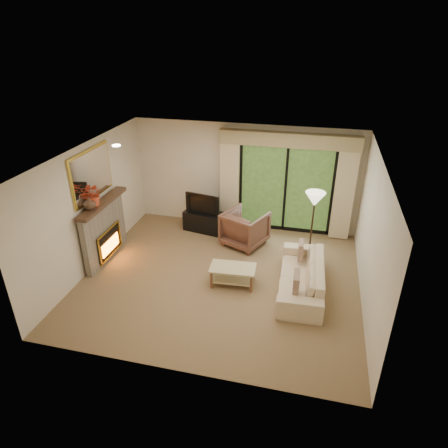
% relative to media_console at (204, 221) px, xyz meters
% --- Properties ---
extents(floor, '(5.50, 5.50, 0.00)m').
position_rel_media_console_xyz_m(floor, '(0.90, -1.95, -0.25)').
color(floor, olive).
rests_on(floor, ground).
extents(ceiling, '(5.50, 5.50, 0.00)m').
position_rel_media_console_xyz_m(ceiling, '(0.90, -1.95, 2.35)').
color(ceiling, white).
rests_on(ceiling, ground).
extents(wall_back, '(5.00, 0.00, 5.00)m').
position_rel_media_console_xyz_m(wall_back, '(0.90, 0.55, 1.05)').
color(wall_back, beige).
rests_on(wall_back, ground).
extents(wall_front, '(5.00, 0.00, 5.00)m').
position_rel_media_console_xyz_m(wall_front, '(0.90, -4.45, 1.05)').
color(wall_front, beige).
rests_on(wall_front, ground).
extents(wall_left, '(0.00, 5.00, 5.00)m').
position_rel_media_console_xyz_m(wall_left, '(-1.85, -1.95, 1.05)').
color(wall_left, beige).
rests_on(wall_left, ground).
extents(wall_right, '(0.00, 5.00, 5.00)m').
position_rel_media_console_xyz_m(wall_right, '(3.65, -1.95, 1.05)').
color(wall_right, beige).
rests_on(wall_right, ground).
extents(fireplace, '(0.24, 1.70, 1.37)m').
position_rel_media_console_xyz_m(fireplace, '(-1.73, -1.75, 0.44)').
color(fireplace, slate).
rests_on(fireplace, floor).
extents(mirror, '(0.07, 1.45, 1.02)m').
position_rel_media_console_xyz_m(mirror, '(-1.81, -1.75, 1.70)').
color(mirror, gold).
rests_on(mirror, wall_left).
extents(sliding_door, '(2.26, 0.10, 2.16)m').
position_rel_media_console_xyz_m(sliding_door, '(1.90, 0.50, 0.85)').
color(sliding_door, black).
rests_on(sliding_door, floor).
extents(curtain_left, '(0.45, 0.18, 2.35)m').
position_rel_media_console_xyz_m(curtain_left, '(0.55, 0.39, 0.95)').
color(curtain_left, '#CDB68D').
rests_on(curtain_left, floor).
extents(curtain_right, '(0.45, 0.18, 2.35)m').
position_rel_media_console_xyz_m(curtain_right, '(3.25, 0.39, 0.95)').
color(curtain_right, '#CDB68D').
rests_on(curtain_right, floor).
extents(cornice, '(3.20, 0.24, 0.32)m').
position_rel_media_console_xyz_m(cornice, '(1.90, 0.41, 2.07)').
color(cornice, tan).
rests_on(cornice, wall_back).
extents(media_console, '(1.06, 0.62, 0.50)m').
position_rel_media_console_xyz_m(media_console, '(0.00, 0.00, 0.00)').
color(media_console, black).
rests_on(media_console, floor).
extents(tv, '(0.89, 0.28, 0.51)m').
position_rel_media_console_xyz_m(tv, '(0.00, 0.00, 0.50)').
color(tv, black).
rests_on(tv, media_console).
extents(armchair, '(1.17, 1.18, 0.83)m').
position_rel_media_console_xyz_m(armchair, '(1.11, -0.44, 0.17)').
color(armchair, brown).
rests_on(armchair, floor).
extents(sofa, '(0.90, 2.13, 0.61)m').
position_rel_media_console_xyz_m(sofa, '(2.51, -1.92, 0.06)').
color(sofa, beige).
rests_on(sofa, floor).
extents(pillow_near, '(0.12, 0.42, 0.41)m').
position_rel_media_console_xyz_m(pillow_near, '(2.44, -2.53, 0.28)').
color(pillow_near, '#502D23').
rests_on(pillow_near, sofa).
extents(pillow_far, '(0.11, 0.37, 0.37)m').
position_rel_media_console_xyz_m(pillow_far, '(2.44, -1.31, 0.27)').
color(pillow_far, '#502D23').
rests_on(pillow_far, sofa).
extents(coffee_table, '(0.92, 0.55, 0.40)m').
position_rel_media_console_xyz_m(coffee_table, '(1.18, -2.09, -0.05)').
color(coffee_table, tan).
rests_on(coffee_table, floor).
extents(floor_lamp, '(0.51, 0.51, 1.57)m').
position_rel_media_console_xyz_m(floor_lamp, '(2.61, -0.72, 0.54)').
color(floor_lamp, '#FAF1C7').
rests_on(floor_lamp, floor).
extents(vase, '(0.29, 0.29, 0.26)m').
position_rel_media_console_xyz_m(vase, '(-1.71, -2.16, 1.25)').
color(vase, '#412B1E').
rests_on(vase, fireplace).
extents(branches, '(0.46, 0.40, 0.49)m').
position_rel_media_console_xyz_m(branches, '(-1.71, -1.97, 1.37)').
color(branches, '#CF4828').
rests_on(branches, fireplace).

